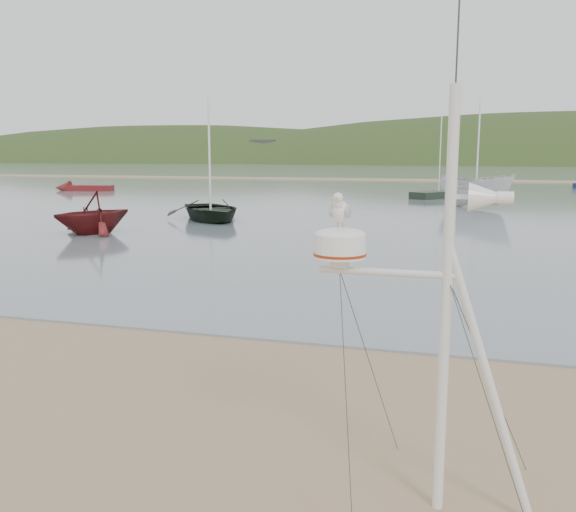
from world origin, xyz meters
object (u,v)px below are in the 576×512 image
(boat_white, at_px, (477,162))
(mast_rig, at_px, (435,394))
(dinghy_red_far, at_px, (77,188))
(boat_red, at_px, (91,193))
(boat_dark, at_px, (210,168))
(sailboat_dark_mid, at_px, (452,193))

(boat_white, bearing_deg, mast_rig, -140.05)
(boat_white, xyz_separation_m, dinghy_red_far, (-33.20, 8.09, -2.43))
(boat_white, bearing_deg, boat_red, 179.78)
(boat_dark, distance_m, sailboat_dark_mid, 22.96)
(sailboat_dark_mid, bearing_deg, boat_dark, -118.34)
(boat_dark, distance_m, boat_red, 6.50)
(boat_red, xyz_separation_m, sailboat_dark_mid, (13.43, 26.01, -1.38))
(dinghy_red_far, bearing_deg, boat_red, -53.85)
(boat_red, height_order, sailboat_dark_mid, sailboat_dark_mid)
(boat_white, relative_size, dinghy_red_far, 1.01)
(mast_rig, bearing_deg, boat_dark, 117.90)
(mast_rig, relative_size, dinghy_red_far, 0.87)
(boat_red, bearing_deg, sailboat_dark_mid, 88.82)
(mast_rig, bearing_deg, boat_white, 88.55)
(mast_rig, xyz_separation_m, boat_white, (0.83, 32.80, 1.61))
(boat_dark, relative_size, boat_red, 1.52)
(boat_dark, xyz_separation_m, boat_white, (12.39, 10.96, 0.19))
(mast_rig, distance_m, boat_dark, 24.75)
(boat_dark, xyz_separation_m, boat_red, (-2.59, -5.90, -0.86))
(sailboat_dark_mid, xyz_separation_m, dinghy_red_far, (-31.66, -1.06, -0.01))
(boat_white, distance_m, dinghy_red_far, 34.26)
(boat_dark, height_order, dinghy_red_far, boat_dark)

